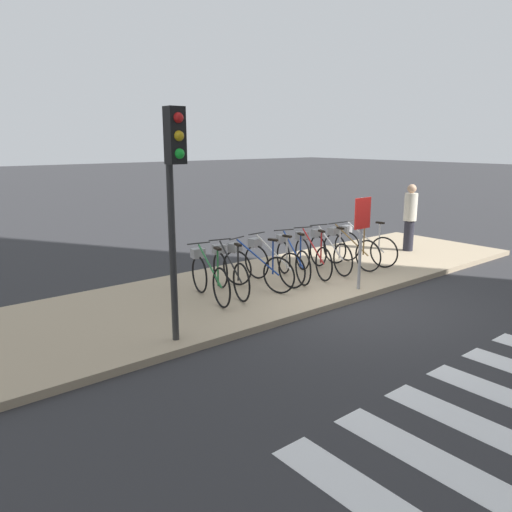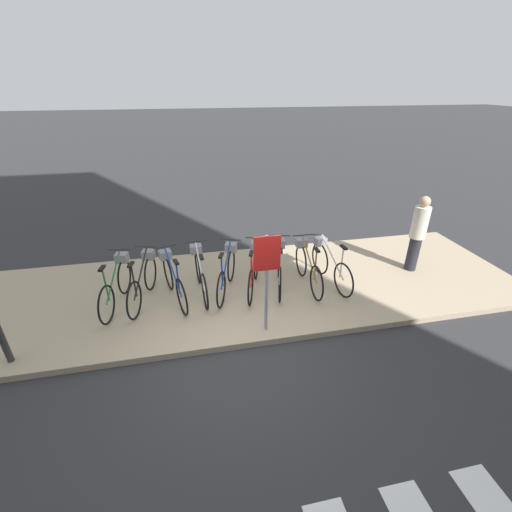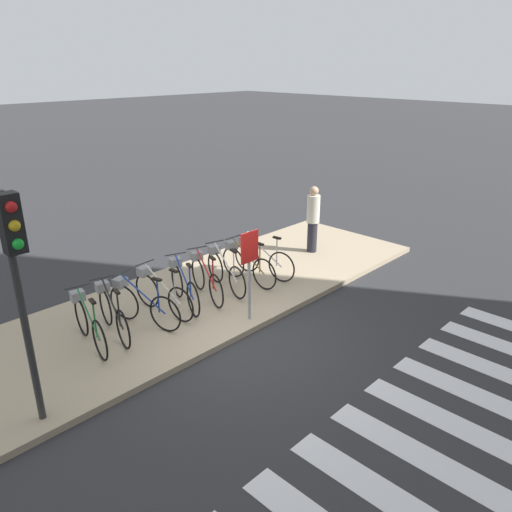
# 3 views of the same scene
# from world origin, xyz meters

# --- Properties ---
(ground_plane) EXTENTS (120.00, 120.00, 0.00)m
(ground_plane) POSITION_xyz_m (0.00, 0.00, 0.00)
(ground_plane) COLOR #2D2D30
(sidewalk) EXTENTS (12.85, 3.60, 0.12)m
(sidewalk) POSITION_xyz_m (0.00, 1.80, 0.06)
(sidewalk) COLOR tan
(sidewalk) RESTS_ON ground_plane
(parked_bicycle_0) EXTENTS (0.49, 1.71, 1.06)m
(parked_bicycle_0) POSITION_xyz_m (-2.18, 1.68, 0.58)
(parked_bicycle_0) COLOR black
(parked_bicycle_0) RESTS_ON sidewalk
(parked_bicycle_1) EXTENTS (0.55, 1.69, 1.06)m
(parked_bicycle_1) POSITION_xyz_m (-1.68, 1.72, 0.58)
(parked_bicycle_1) COLOR black
(parked_bicycle_1) RESTS_ON sidewalk
(parked_bicycle_2) EXTENTS (0.61, 1.68, 1.06)m
(parked_bicycle_2) POSITION_xyz_m (-1.11, 1.65, 0.58)
(parked_bicycle_2) COLOR black
(parked_bicycle_2) RESTS_ON sidewalk
(parked_bicycle_3) EXTENTS (0.46, 1.73, 1.06)m
(parked_bicycle_3) POSITION_xyz_m (-0.56, 1.77, 0.58)
(parked_bicycle_3) COLOR black
(parked_bicycle_3) RESTS_ON sidewalk
(parked_bicycle_4) EXTENTS (0.69, 1.65, 1.06)m
(parked_bicycle_4) POSITION_xyz_m (-0.01, 1.74, 0.58)
(parked_bicycle_4) COLOR black
(parked_bicycle_4) RESTS_ON sidewalk
(parked_bicycle_5) EXTENTS (0.66, 1.66, 1.06)m
(parked_bicycle_5) POSITION_xyz_m (0.56, 1.71, 0.58)
(parked_bicycle_5) COLOR black
(parked_bicycle_5) RESTS_ON sidewalk
(parked_bicycle_6) EXTENTS (0.57, 1.69, 1.06)m
(parked_bicycle_6) POSITION_xyz_m (1.11, 1.71, 0.58)
(parked_bicycle_6) COLOR black
(parked_bicycle_6) RESTS_ON sidewalk
(parked_bicycle_7) EXTENTS (0.46, 1.73, 1.06)m
(parked_bicycle_7) POSITION_xyz_m (1.70, 1.63, 0.58)
(parked_bicycle_7) COLOR black
(parked_bicycle_7) RESTS_ON sidewalk
(parked_bicycle_8) EXTENTS (0.46, 1.72, 1.06)m
(parked_bicycle_8) POSITION_xyz_m (2.20, 1.62, 0.58)
(parked_bicycle_8) COLOR black
(parked_bicycle_8) RESTS_ON sidewalk
(pedestrian) EXTENTS (0.34, 0.34, 1.77)m
(pedestrian) POSITION_xyz_m (4.33, 1.76, 1.06)
(pedestrian) COLOR #23232D
(pedestrian) RESTS_ON sidewalk
(sign_post) EXTENTS (0.44, 0.07, 1.82)m
(sign_post) POSITION_xyz_m (0.48, 0.29, 1.36)
(sign_post) COLOR #99999E
(sign_post) RESTS_ON sidewalk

